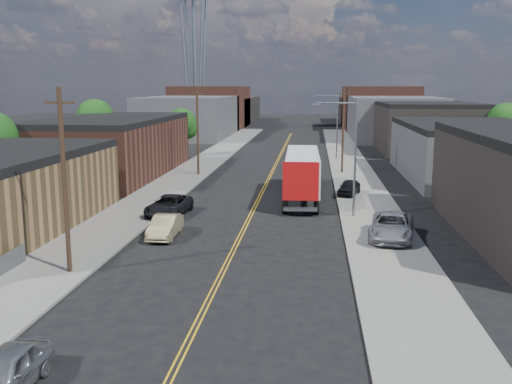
% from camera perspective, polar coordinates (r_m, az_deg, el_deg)
% --- Properties ---
extents(ground, '(260.00, 260.00, 0.00)m').
position_cam_1_polar(ground, '(79.23, 2.23, 3.26)').
color(ground, black).
rests_on(ground, ground).
extents(centerline, '(0.32, 120.00, 0.01)m').
position_cam_1_polar(centerline, '(64.41, 1.40, 1.58)').
color(centerline, gold).
rests_on(centerline, ground).
extents(sidewalk_left, '(5.00, 140.00, 0.15)m').
position_cam_1_polar(sidewalk_left, '(65.80, -6.88, 1.76)').
color(sidewalk_left, slate).
rests_on(sidewalk_left, ground).
extents(sidewalk_right, '(5.00, 140.00, 0.15)m').
position_cam_1_polar(sidewalk_right, '(64.39, 9.86, 1.49)').
color(sidewalk_right, slate).
rests_on(sidewalk_right, ground).
extents(warehouse_brown, '(12.00, 26.00, 6.60)m').
position_cam_1_polar(warehouse_brown, '(66.83, -14.28, 4.43)').
color(warehouse_brown, '#502B20').
rests_on(warehouse_brown, ground).
extents(industrial_right_b, '(14.00, 24.00, 6.10)m').
position_cam_1_polar(industrial_right_b, '(67.05, 20.62, 3.89)').
color(industrial_right_b, '#353537').
rests_on(industrial_right_b, ground).
extents(industrial_right_c, '(14.00, 22.00, 7.60)m').
position_cam_1_polar(industrial_right_c, '(92.27, 16.58, 6.23)').
color(industrial_right_c, black).
rests_on(industrial_right_c, ground).
extents(skyline_left_a, '(16.00, 30.00, 8.00)m').
position_cam_1_polar(skyline_left_a, '(116.29, -6.62, 7.50)').
color(skyline_left_a, '#353537').
rests_on(skyline_left_a, ground).
extents(skyline_right_a, '(16.00, 30.00, 8.00)m').
position_cam_1_polar(skyline_right_a, '(114.61, 13.48, 7.23)').
color(skyline_right_a, '#353537').
rests_on(skyline_right_a, ground).
extents(skyline_left_b, '(16.00, 26.00, 10.00)m').
position_cam_1_polar(skyline_left_b, '(140.74, -4.44, 8.46)').
color(skyline_left_b, '#502B20').
rests_on(skyline_left_b, ground).
extents(skyline_right_b, '(16.00, 26.00, 10.00)m').
position_cam_1_polar(skyline_right_b, '(139.36, 12.15, 8.24)').
color(skyline_right_b, '#502B20').
rests_on(skyline_right_b, ground).
extents(skyline_left_c, '(16.00, 40.00, 7.00)m').
position_cam_1_polar(skyline_left_c, '(160.51, -3.16, 8.19)').
color(skyline_left_c, black).
rests_on(skyline_left_c, ground).
extents(skyline_right_c, '(16.00, 40.00, 7.00)m').
position_cam_1_polar(skyline_right_c, '(159.30, 11.35, 7.99)').
color(skyline_right_c, black).
rests_on(skyline_right_c, ground).
extents(streetlight_near, '(3.39, 0.25, 9.00)m').
position_cam_1_polar(streetlight_near, '(43.78, 9.38, 4.23)').
color(streetlight_near, gray).
rests_on(streetlight_near, ground).
extents(streetlight_far, '(3.39, 0.25, 9.00)m').
position_cam_1_polar(streetlight_far, '(78.63, 7.84, 7.01)').
color(streetlight_far, gray).
rests_on(streetlight_far, ground).
extents(utility_pole_left_near, '(1.60, 0.26, 10.00)m').
position_cam_1_polar(utility_pole_left_near, '(31.67, -18.62, 1.10)').
color(utility_pole_left_near, black).
rests_on(utility_pole_left_near, ground).
extents(utility_pole_left_far, '(1.60, 0.26, 10.00)m').
position_cam_1_polar(utility_pole_left_far, '(64.95, -5.85, 6.16)').
color(utility_pole_left_far, black).
rests_on(utility_pole_left_far, ground).
extents(utility_pole_right, '(1.60, 0.26, 10.00)m').
position_cam_1_polar(utility_pole_right, '(66.71, 8.70, 6.21)').
color(utility_pole_right, black).
rests_on(utility_pole_right, ground).
extents(tree_left_mid, '(5.10, 5.04, 8.37)m').
position_cam_1_polar(tree_left_mid, '(79.01, -15.71, 6.85)').
color(tree_left_mid, black).
rests_on(tree_left_mid, ground).
extents(tree_left_far, '(4.35, 4.20, 6.97)m').
position_cam_1_polar(tree_left_far, '(82.79, -7.40, 6.67)').
color(tree_left_far, black).
rests_on(tree_left_far, ground).
extents(tree_right_far, '(4.85, 4.76, 7.91)m').
position_cam_1_polar(tree_right_far, '(82.54, 23.71, 6.29)').
color(tree_right_far, black).
rests_on(tree_right_far, ground).
extents(semi_truck, '(3.07, 16.44, 4.30)m').
position_cam_1_polar(semi_truck, '(52.22, 4.70, 2.15)').
color(semi_truck, silver).
rests_on(semi_truck, ground).
extents(car_left_a, '(1.76, 4.36, 1.48)m').
position_cam_1_polar(car_left_a, '(21.37, -23.82, -16.19)').
color(car_left_a, '#9EA1A3').
rests_on(car_left_a, ground).
extents(car_left_b, '(1.62, 4.54, 1.49)m').
position_cam_1_polar(car_left_b, '(38.87, -9.07, -3.42)').
color(car_left_b, '#958C61').
rests_on(car_left_b, ground).
extents(car_left_c, '(3.06, 5.85, 1.57)m').
position_cam_1_polar(car_left_c, '(45.31, -8.71, -1.36)').
color(car_left_c, black).
rests_on(car_left_c, ground).
extents(car_right_lot_a, '(3.74, 6.35, 1.66)m').
position_cam_1_polar(car_right_lot_a, '(38.49, 13.41, -3.36)').
color(car_right_lot_a, '#AFB1B4').
rests_on(car_right_lot_a, sidewalk_right).
extents(car_right_lot_c, '(2.58, 4.30, 1.37)m').
position_cam_1_polar(car_right_lot_c, '(53.35, 9.30, 0.47)').
color(car_right_lot_c, black).
rests_on(car_right_lot_c, sidewalk_right).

